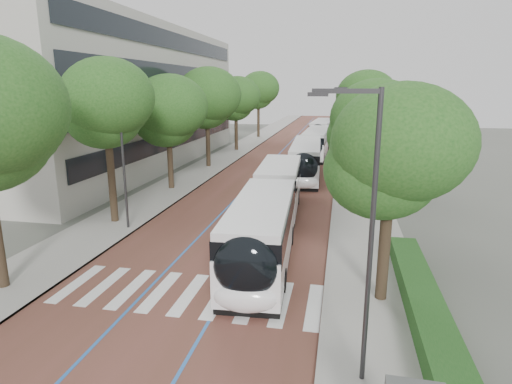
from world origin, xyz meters
TOP-DOWN VIEW (x-y plane):
  - ground at (0.00, 0.00)m, footprint 160.00×160.00m
  - road at (0.00, 40.00)m, footprint 11.00×140.00m
  - sidewalk_left at (-7.50, 40.00)m, footprint 4.00×140.00m
  - sidewalk_right at (7.50, 40.00)m, footprint 4.00×140.00m
  - kerb_left at (-5.60, 40.00)m, footprint 0.20×140.00m
  - kerb_right at (5.60, 40.00)m, footprint 0.20×140.00m
  - zebra_crossing at (0.20, 1.00)m, footprint 10.55×3.60m
  - lane_line_left at (-1.60, 40.00)m, footprint 0.12×126.00m
  - lane_line_right at (1.60, 40.00)m, footprint 0.12×126.00m
  - office_building at (-19.47, 28.00)m, footprint 18.11×40.00m
  - hedge at (9.10, 0.00)m, footprint 1.20×14.00m
  - streetlight_near at (6.62, -3.00)m, footprint 1.82×0.20m
  - streetlight_far at (6.62, 22.00)m, footprint 1.82×0.20m
  - lamp_post_left at (-6.10, 8.00)m, footprint 0.14×0.14m
  - trees_left at (-7.50, 25.58)m, footprint 6.43×61.25m
  - trees_right at (7.70, 22.12)m, footprint 5.79×47.06m
  - lead_bus at (2.33, 8.02)m, footprint 3.62×18.51m
  - bus_queued_0 at (2.83, 24.47)m, footprint 3.11×12.50m
  - bus_queued_1 at (2.98, 36.67)m, footprint 2.78×12.45m
  - bus_queued_2 at (2.92, 50.77)m, footprint 3.13×12.51m

SIDE VIEW (x-z plane):
  - ground at x=0.00m, z-range 0.00..0.00m
  - road at x=0.00m, z-range 0.00..0.02m
  - lane_line_left at x=-1.60m, z-range 0.02..0.03m
  - lane_line_right at x=1.60m, z-range 0.02..0.03m
  - zebra_crossing at x=0.20m, z-range 0.02..0.03m
  - sidewalk_left at x=-7.50m, z-range 0.00..0.12m
  - sidewalk_right at x=7.50m, z-range 0.00..0.12m
  - kerb_left at x=-5.60m, z-range -0.01..0.13m
  - kerb_right at x=5.60m, z-range -0.01..0.13m
  - hedge at x=9.10m, z-range 0.12..0.92m
  - bus_queued_0 at x=2.83m, z-range 0.02..3.22m
  - bus_queued_1 at x=2.98m, z-range 0.02..3.22m
  - bus_queued_2 at x=2.92m, z-range 0.02..3.22m
  - lead_bus at x=2.33m, z-range 0.03..3.23m
  - lamp_post_left at x=-6.10m, z-range 0.12..8.12m
  - streetlight_near at x=6.62m, z-range 0.82..8.82m
  - streetlight_far at x=6.62m, z-range 0.82..8.82m
  - trees_right at x=7.70m, z-range 1.57..10.62m
  - trees_left at x=-7.50m, z-range 1.73..11.65m
  - office_building at x=-19.47m, z-range 0.00..14.00m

